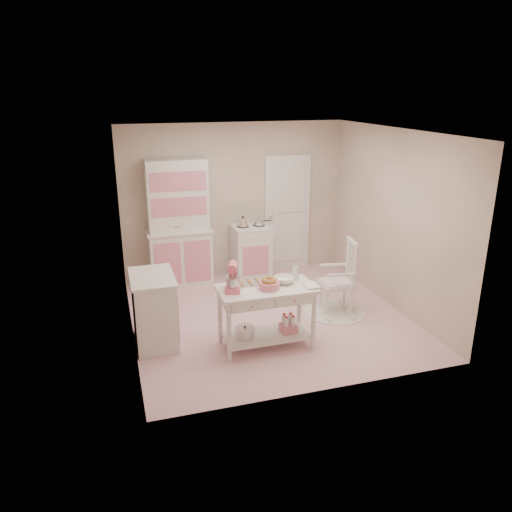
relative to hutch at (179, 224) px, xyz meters
The scene contains 14 objects.
room_shell 2.03m from the hutch, 59.13° to the right, with size 3.84×3.84×2.62m.
door 1.95m from the hutch, ahead, with size 0.82×0.05×2.04m, color white.
hutch is the anchor object (origin of this frame).
stove 1.33m from the hutch, ahead, with size 0.62×0.57×0.92m, color white.
base_cabinet 2.13m from the hutch, 108.18° to the right, with size 0.54×0.84×0.92m, color white.
lace_rug 2.85m from the hutch, 41.82° to the right, with size 0.92×0.92×0.01m, color white.
rocking_chair 2.70m from the hutch, 41.82° to the right, with size 0.48×0.72×1.10m, color white.
work_table 2.61m from the hutch, 74.05° to the right, with size 1.20×0.60×0.80m, color white.
stand_mixer 2.43m from the hutch, 83.49° to the right, with size 0.20×0.28×0.34m, color #F06582.
cookie_tray 2.33m from the hutch, 76.39° to the right, with size 0.34×0.24×0.02m, color silver.
bread_basket 2.59m from the hutch, 73.93° to the right, with size 0.25×0.25×0.09m, color pink.
mixing_bowl 2.55m from the hutch, 67.91° to the right, with size 0.27×0.27×0.08m, color white.
metal_pitcher 2.55m from the hutch, 63.47° to the right, with size 0.10×0.10×0.17m, color silver.
recipe_book 2.81m from the hutch, 65.84° to the right, with size 0.17×0.23×0.02m, color white.
Camera 1 is at (-2.07, -6.16, 3.13)m, focal length 35.00 mm.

